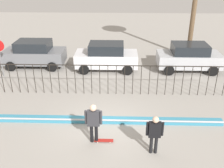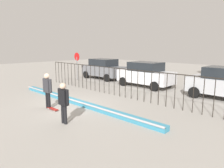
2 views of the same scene
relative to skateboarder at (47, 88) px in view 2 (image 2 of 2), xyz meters
The scene contains 9 objects.
ground_plane 1.54m from the skateboarder, 69.69° to the left, with size 60.00×60.00×0.00m, color #9E9991.
bowl_coping_ledge 1.79m from the skateboarder, 75.32° to the left, with size 11.00×0.40×0.27m.
perimeter_fence 4.44m from the skateboarder, 85.01° to the left, with size 14.04×0.04×1.77m.
skateboarder is the anchor object (origin of this frame).
skateboard 1.09m from the skateboarder, ahead, with size 0.80×0.20×0.07m.
camera_operator 2.49m from the skateboarder, 14.57° to the right, with size 0.68×0.25×1.68m.
parked_car_gray 10.04m from the skateboarder, 120.56° to the left, with size 4.30×2.12×1.90m.
parked_car_white 8.20m from the skateboarder, 89.26° to the left, with size 4.30×2.12×1.90m.
stop_sign 9.52m from the skateboarder, 134.79° to the left, with size 0.76×0.07×2.50m.
Camera 2 is at (9.13, -6.15, 3.12)m, focal length 33.81 mm.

